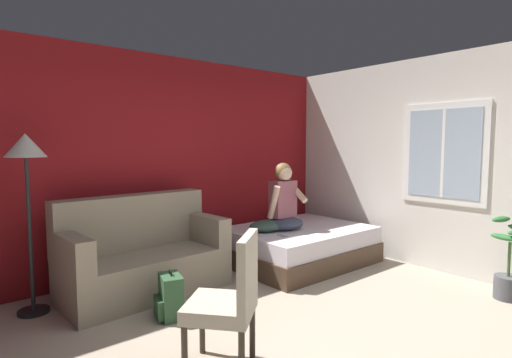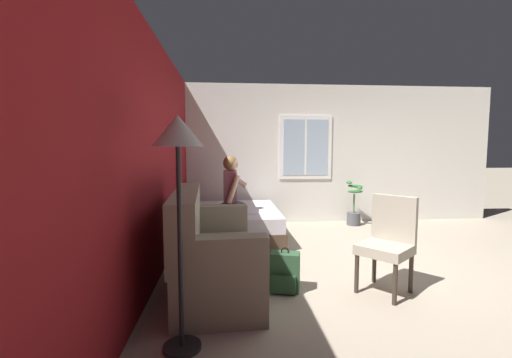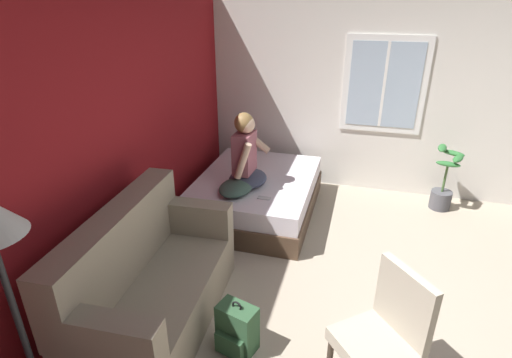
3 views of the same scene
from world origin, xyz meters
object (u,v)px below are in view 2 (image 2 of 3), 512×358
(couch, at_px, (209,253))
(potted_plant, at_px, (354,209))
(bed, at_px, (235,223))
(side_chair, at_px, (388,240))
(backpack, at_px, (285,273))
(cell_phone, at_px, (252,214))
(person_seated, at_px, (232,189))
(throw_pillow, at_px, (229,210))
(floor_lamp, at_px, (178,154))

(couch, xyz_separation_m, potted_plant, (2.81, -2.61, -0.09))
(bed, height_order, side_chair, side_chair)
(backpack, xyz_separation_m, cell_phone, (1.64, 0.21, 0.29))
(backpack, bearing_deg, potted_plant, -32.42)
(couch, distance_m, side_chair, 1.84)
(bed, relative_size, couch, 1.06)
(bed, distance_m, person_seated, 0.65)
(bed, bearing_deg, cell_phone, -155.76)
(throw_pillow, distance_m, cell_phone, 0.35)
(cell_phone, bearing_deg, floor_lamp, -15.22)
(bed, bearing_deg, couch, 171.16)
(potted_plant, bearing_deg, side_chair, 165.23)
(cell_phone, distance_m, potted_plant, 2.41)
(side_chair, bearing_deg, couch, 84.75)
(floor_lamp, bearing_deg, throw_pillow, -7.96)
(cell_phone, relative_size, floor_lamp, 0.08)
(bed, relative_size, backpack, 4.02)
(person_seated, distance_m, throw_pillow, 0.39)
(person_seated, distance_m, potted_plant, 2.59)
(person_seated, bearing_deg, throw_pillow, 169.58)
(couch, relative_size, throw_pillow, 3.63)
(throw_pillow, bearing_deg, person_seated, -10.42)
(floor_lamp, xyz_separation_m, potted_plant, (3.84, -2.76, -1.13))
(couch, bearing_deg, cell_phone, -19.93)
(bed, bearing_deg, potted_plant, -72.43)
(person_seated, height_order, potted_plant, person_seated)
(throw_pillow, relative_size, potted_plant, 0.56)
(potted_plant, bearing_deg, couch, 137.05)
(throw_pillow, bearing_deg, bed, -11.99)
(floor_lamp, bearing_deg, bed, -8.59)
(bed, xyz_separation_m, floor_lamp, (-3.12, 0.47, 1.19))
(bed, distance_m, potted_plant, 2.40)
(couch, distance_m, backpack, 0.81)
(person_seated, bearing_deg, floor_lamp, 171.82)
(couch, xyz_separation_m, side_chair, (-0.17, -1.83, 0.14))
(bed, height_order, cell_phone, cell_phone)
(person_seated, height_order, floor_lamp, floor_lamp)
(couch, height_order, potted_plant, couch)
(throw_pillow, relative_size, floor_lamp, 0.28)
(side_chair, height_order, person_seated, person_seated)
(cell_phone, height_order, floor_lamp, floor_lamp)
(side_chair, bearing_deg, bed, 33.78)
(person_seated, relative_size, throw_pillow, 1.82)
(cell_phone, bearing_deg, couch, -19.81)
(backpack, bearing_deg, person_seated, 14.72)
(backpack, bearing_deg, couch, 83.62)
(person_seated, bearing_deg, bed, -13.70)
(couch, distance_m, floor_lamp, 1.47)
(throw_pillow, xyz_separation_m, cell_phone, (-0.04, -0.34, -0.07))
(backpack, relative_size, floor_lamp, 0.27)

